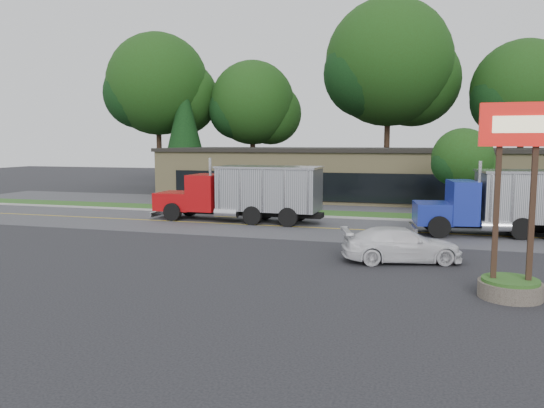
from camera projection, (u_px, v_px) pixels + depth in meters
The scene contains 17 objects.
ground at pixel (223, 260), 21.68m from camera, with size 140.00×140.00×0.00m, color #2F2F34.
road at pixel (281, 226), 30.26m from camera, with size 60.00×8.00×0.02m, color #59595F.
center_line at pixel (281, 226), 30.26m from camera, with size 60.00×0.12×0.01m, color gold.
curb at pixel (298, 217), 34.27m from camera, with size 60.00×0.30×0.12m, color #9E9E99.
grass_verge at pixel (304, 213), 35.98m from camera, with size 60.00×3.40×0.03m, color #28571E.
far_parking at pixel (319, 205), 40.75m from camera, with size 60.00×7.00×0.02m, color #59595F.
strip_mall at pixel (355, 175), 45.68m from camera, with size 32.00×12.00×4.00m, color tan.
bilo_sign at pixel (513, 233), 16.13m from camera, with size 2.20×1.90×5.95m.
tree_far_a at pixel (160, 89), 56.65m from camera, with size 11.48×10.80×16.37m.
tree_far_b at pixel (254, 107), 55.97m from camera, with size 9.36×8.81×13.35m.
tree_far_c at pixel (391, 69), 51.69m from camera, with size 13.08×12.31×18.66m.
tree_far_d at pixel (525, 96), 47.71m from camera, with size 9.79×9.21×13.96m.
evergreen_left at pixel (184, 128), 54.03m from camera, with size 5.00×5.00×11.37m.
tree_verge at pixel (463, 161), 32.80m from camera, with size 3.97×3.74×5.67m.
dump_truck_red at pixel (247, 192), 31.82m from camera, with size 10.51×2.91×3.36m.
dump_truck_blue at pixel (503, 201), 27.03m from camera, with size 8.07×3.71×3.36m.
rally_car at pixel (401, 245), 21.26m from camera, with size 1.93×4.75×1.38m, color silver.
Camera 1 is at (7.93, -19.85, 4.77)m, focal length 35.00 mm.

